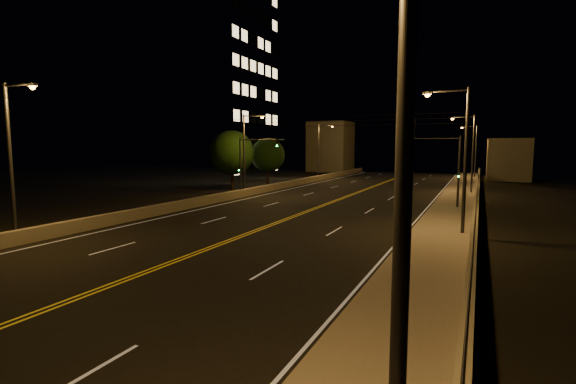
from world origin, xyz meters
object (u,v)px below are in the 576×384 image
at_px(streetlight_1, 460,152).
at_px(streetlight_0, 377,174).
at_px(streetlight_3, 474,148).
at_px(streetlight_6, 320,148).
at_px(traffic_signal_right, 446,163).
at_px(traffic_signal_left, 249,160).
at_px(building_tower, 192,85).
at_px(tree_1, 268,155).
at_px(streetlight_2, 470,149).
at_px(streetlight_4, 13,152).
at_px(streetlight_5, 246,149).
at_px(tree_0, 232,153).

bearing_deg(streetlight_1, streetlight_0, -90.00).
relative_size(streetlight_3, streetlight_6, 1.00).
height_order(streetlight_6, traffic_signal_right, streetlight_6).
bearing_deg(streetlight_6, streetlight_3, 31.33).
relative_size(traffic_signal_left, building_tower, 0.19).
xyz_separation_m(streetlight_3, tree_1, (-25.72, -22.22, -0.95)).
bearing_deg(streetlight_3, streetlight_1, -90.00).
relative_size(streetlight_0, traffic_signal_right, 1.40).
distance_m(streetlight_2, streetlight_4, 41.11).
height_order(traffic_signal_right, building_tower, building_tower).
height_order(building_tower, tree_1, building_tower).
xyz_separation_m(streetlight_6, traffic_signal_right, (19.91, -23.78, -1.11)).
distance_m(streetlight_5, tree_1, 13.84).
distance_m(streetlight_6, traffic_signal_left, 23.83).
relative_size(building_tower, tree_0, 4.42).
relative_size(streetlight_3, tree_1, 1.34).
relative_size(building_tower, tree_1, 4.93).
bearing_deg(streetlight_2, building_tower, 170.14).
bearing_deg(traffic_signal_left, building_tower, 137.98).
distance_m(building_tower, tree_0, 24.17).
distance_m(streetlight_1, streetlight_2, 23.36).
bearing_deg(tree_0, streetlight_4, -81.27).
bearing_deg(streetlight_5, tree_1, 108.16).
bearing_deg(streetlight_2, tree_0, -165.02).
height_order(streetlight_4, streetlight_5, same).
height_order(streetlight_0, traffic_signal_right, streetlight_0).
height_order(traffic_signal_right, tree_0, tree_0).
distance_m(streetlight_1, tree_1, 36.32).
bearing_deg(building_tower, streetlight_0, -50.84).
height_order(streetlight_6, traffic_signal_left, streetlight_6).
bearing_deg(streetlight_5, traffic_signal_right, -4.23).
bearing_deg(streetlight_1, traffic_signal_right, 97.76).
bearing_deg(streetlight_0, traffic_signal_left, 122.35).
height_order(streetlight_6, tree_0, streetlight_6).
height_order(streetlight_5, tree_1, streetlight_5).
bearing_deg(tree_0, traffic_signal_right, -12.63).
height_order(streetlight_0, tree_0, streetlight_0).
xyz_separation_m(streetlight_0, streetlight_6, (-21.41, 55.84, 0.00)).
relative_size(streetlight_6, tree_0, 1.20).
height_order(streetlight_2, tree_1, streetlight_2).
relative_size(streetlight_1, tree_1, 1.34).
height_order(streetlight_0, building_tower, building_tower).
distance_m(streetlight_3, traffic_signal_left, 42.06).
height_order(streetlight_0, streetlight_1, same).
distance_m(traffic_signal_right, traffic_signal_left, 18.80).
xyz_separation_m(building_tower, tree_0, (16.36, -14.21, -10.71)).
xyz_separation_m(streetlight_4, traffic_signal_right, (19.91, 22.77, -1.11)).
height_order(streetlight_3, streetlight_4, same).
xyz_separation_m(streetlight_0, traffic_signal_right, (-1.51, 32.06, -1.11)).
bearing_deg(streetlight_0, building_tower, 129.16).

